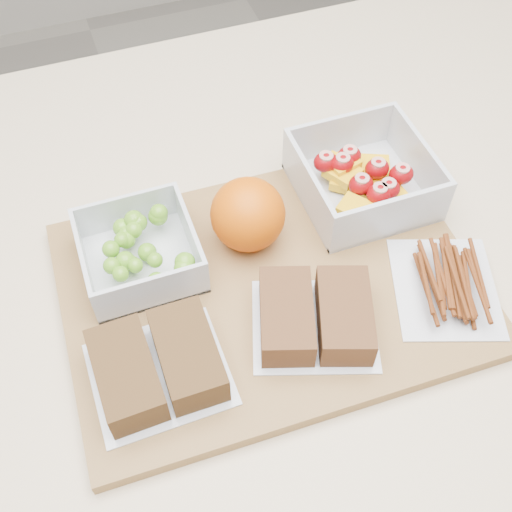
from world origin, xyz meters
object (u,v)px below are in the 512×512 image
at_px(cutting_board, 270,287).
at_px(sandwich_bag_center, 315,316).
at_px(sandwich_bag_left, 158,365).
at_px(orange, 248,214).
at_px(grape_container, 141,251).
at_px(fruit_container, 363,179).
at_px(pretzel_bag, 448,281).

xyz_separation_m(cutting_board, sandwich_bag_center, (0.02, -0.06, 0.03)).
bearing_deg(sandwich_bag_left, cutting_board, 25.03).
height_order(cutting_board, sandwich_bag_left, sandwich_bag_left).
height_order(cutting_board, orange, orange).
xyz_separation_m(grape_container, sandwich_bag_center, (0.14, -0.13, -0.00)).
bearing_deg(cutting_board, grape_container, 150.68).
distance_m(fruit_container, orange, 0.14).
bearing_deg(cutting_board, sandwich_bag_center, -68.91).
distance_m(grape_container, pretzel_bag, 0.31).
height_order(grape_container, pretzel_bag, grape_container).
bearing_deg(pretzel_bag, grape_container, 154.25).
bearing_deg(cutting_board, orange, 93.35).
height_order(orange, sandwich_bag_center, orange).
distance_m(grape_container, orange, 0.12).
bearing_deg(grape_container, orange, -2.95).
bearing_deg(cutting_board, pretzel_bag, -20.45).
relative_size(fruit_container, orange, 1.77).
bearing_deg(fruit_container, orange, -172.40).
xyz_separation_m(cutting_board, sandwich_bag_left, (-0.13, -0.06, 0.03)).
bearing_deg(grape_container, cutting_board, -30.79).
height_order(grape_container, sandwich_bag_center, grape_container).
xyz_separation_m(orange, pretzel_bag, (0.17, -0.13, -0.03)).
bearing_deg(orange, grape_container, 177.05).
bearing_deg(grape_container, sandwich_bag_center, -43.54).
xyz_separation_m(cutting_board, fruit_container, (0.14, 0.08, 0.03)).
height_order(sandwich_bag_left, sandwich_bag_center, sandwich_bag_left).
distance_m(cutting_board, fruit_container, 0.17).
xyz_separation_m(cutting_board, pretzel_bag, (0.17, -0.07, 0.02)).
relative_size(orange, sandwich_bag_center, 0.53).
xyz_separation_m(fruit_container, sandwich_bag_left, (-0.27, -0.14, -0.00)).
distance_m(orange, sandwich_bag_center, 0.13).
distance_m(orange, pretzel_bag, 0.21).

